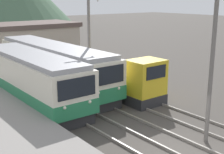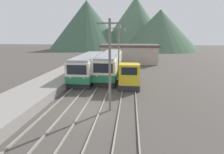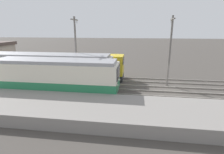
{
  "view_description": "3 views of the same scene",
  "coord_description": "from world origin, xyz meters",
  "px_view_note": "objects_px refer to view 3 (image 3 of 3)",
  "views": [
    {
      "loc": [
        -10.66,
        -8.3,
        6.91
      ],
      "look_at": [
        1.46,
        7.22,
        1.87
      ],
      "focal_mm": 50.0,
      "sensor_mm": 36.0,
      "label": 1
    },
    {
      "loc": [
        3.31,
        -13.44,
        6.13
      ],
      "look_at": [
        1.25,
        5.86,
        1.44
      ],
      "focal_mm": 28.0,
      "sensor_mm": 36.0,
      "label": 2
    },
    {
      "loc": [
        -17.23,
        3.46,
        6.05
      ],
      "look_at": [
        -0.54,
        5.79,
        1.36
      ],
      "focal_mm": 28.0,
      "sensor_mm": 36.0,
      "label": 3
    }
  ],
  "objects_px": {
    "shunting_locomotive": "(103,70)",
    "catenary_mast_near": "(170,49)",
    "commuter_train_center": "(48,71)",
    "catenary_mast_mid": "(76,48)",
    "commuter_train_left": "(56,79)"
  },
  "relations": [
    {
      "from": "catenary_mast_mid",
      "to": "shunting_locomotive",
      "type": "bearing_deg",
      "value": -61.15
    },
    {
      "from": "catenary_mast_mid",
      "to": "commuter_train_center",
      "type": "bearing_deg",
      "value": 117.95
    },
    {
      "from": "shunting_locomotive",
      "to": "catenary_mast_mid",
      "type": "bearing_deg",
      "value": 118.85
    },
    {
      "from": "commuter_train_center",
      "to": "catenary_mast_mid",
      "type": "height_order",
      "value": "catenary_mast_mid"
    },
    {
      "from": "commuter_train_center",
      "to": "catenary_mast_near",
      "type": "xyz_separation_m",
      "value": [
        1.51,
        -13.04,
        2.37
      ]
    },
    {
      "from": "shunting_locomotive",
      "to": "catenary_mast_near",
      "type": "relative_size",
      "value": 0.78
    },
    {
      "from": "shunting_locomotive",
      "to": "catenary_mast_near",
      "type": "distance_m",
      "value": 8.13
    },
    {
      "from": "catenary_mast_near",
      "to": "catenary_mast_mid",
      "type": "xyz_separation_m",
      "value": [
        0.0,
        10.2,
        0.0
      ]
    },
    {
      "from": "catenary_mast_near",
      "to": "commuter_train_center",
      "type": "bearing_deg",
      "value": 96.59
    },
    {
      "from": "commuter_train_left",
      "to": "catenary_mast_near",
      "type": "bearing_deg",
      "value": -68.14
    },
    {
      "from": "commuter_train_center",
      "to": "catenary_mast_mid",
      "type": "xyz_separation_m",
      "value": [
        1.51,
        -2.84,
        2.37
      ]
    },
    {
      "from": "commuter_train_left",
      "to": "catenary_mast_near",
      "type": "xyz_separation_m",
      "value": [
        4.31,
        -10.74,
        2.4
      ]
    },
    {
      "from": "catenary_mast_mid",
      "to": "commuter_train_left",
      "type": "bearing_deg",
      "value": 172.91
    },
    {
      "from": "commuter_train_center",
      "to": "catenary_mast_near",
      "type": "relative_size",
      "value": 1.96
    },
    {
      "from": "commuter_train_center",
      "to": "shunting_locomotive",
      "type": "relative_size",
      "value": 2.5
    }
  ]
}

